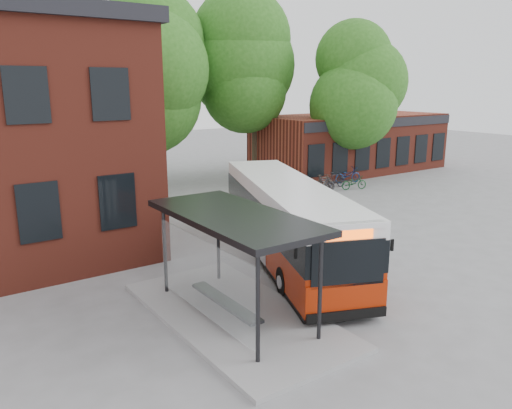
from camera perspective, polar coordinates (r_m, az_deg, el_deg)
ground at (r=17.10m, az=8.64°, el=-7.48°), size 100.00×100.00×0.00m
shop_row at (r=36.71m, az=10.79°, el=6.94°), size 14.00×6.20×4.00m
bus_shelter at (r=13.23m, az=-2.48°, el=-7.01°), size 3.60×7.00×2.90m
bike_rail at (r=30.19m, az=8.43°, el=2.15°), size 5.20×0.10×0.38m
tree_0 at (r=27.95m, az=-24.88°, el=11.13°), size 7.92×7.92×11.00m
tree_1 at (r=30.95m, az=-12.13°, el=11.63°), size 7.92×7.92×10.40m
tree_2 at (r=33.47m, az=-0.10°, el=12.56°), size 7.92×7.92×11.00m
tree_3 at (r=33.68m, az=11.03°, el=10.86°), size 7.04×7.04×9.28m
city_bus at (r=17.66m, az=3.53°, el=-1.95°), size 6.17×10.95×2.76m
bicycle_1 at (r=28.95m, az=7.63°, el=2.40°), size 1.82×0.59×1.08m
bicycle_2 at (r=29.23m, az=7.05°, el=2.31°), size 1.74×0.97×0.87m
bicycle_3 at (r=29.08m, az=7.71°, el=2.29°), size 1.60×0.71×0.93m
bicycle_4 at (r=30.16m, az=11.14°, el=2.48°), size 1.70×1.00×0.84m
bicycle_5 at (r=30.50m, az=8.99°, el=2.81°), size 1.65×0.57×0.97m
bicycle_6 at (r=32.22m, az=10.43°, el=3.33°), size 1.93×0.95×0.97m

